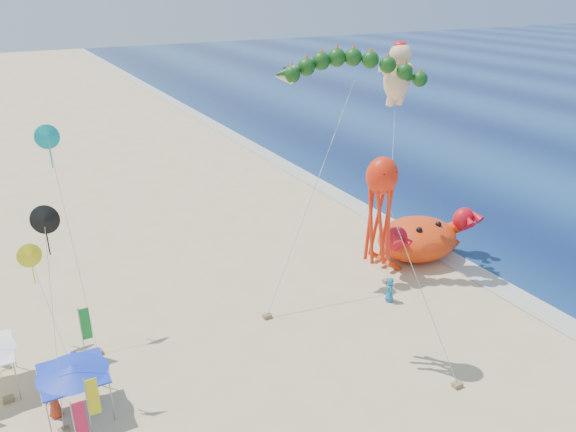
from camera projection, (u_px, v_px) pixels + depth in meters
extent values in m
plane|color=#D1B784|center=(333.00, 320.00, 33.88)|extent=(320.00, 320.00, 0.00)
plane|color=silver|center=(478.00, 274.00, 39.13)|extent=(320.00, 320.00, 0.00)
ellipsoid|color=red|center=(417.00, 239.00, 41.13)|extent=(6.38, 5.37, 2.93)
sphere|color=red|center=(393.00, 238.00, 38.19)|extent=(1.74, 1.74, 1.74)
sphere|color=black|center=(418.00, 230.00, 39.39)|extent=(0.45, 0.45, 0.45)
sphere|color=red|center=(465.00, 220.00, 41.07)|extent=(1.74, 1.74, 1.74)
sphere|color=black|center=(438.00, 225.00, 40.20)|extent=(0.45, 0.45, 0.45)
cone|color=#103D12|center=(292.00, 76.00, 32.89)|extent=(1.34, 0.99, 1.10)
cylinder|color=#B2B2B2|center=(312.00, 196.00, 34.56)|extent=(7.96, 3.26, 13.09)
cube|color=olive|center=(267.00, 316.00, 34.07)|extent=(0.50, 0.35, 0.25)
ellipsoid|color=#FFC59B|center=(397.00, 80.00, 36.74)|extent=(1.88, 1.55, 2.77)
sphere|color=#FFC59B|center=(400.00, 55.00, 35.98)|extent=(1.45, 1.45, 1.45)
ellipsoid|color=red|center=(400.00, 46.00, 35.85)|extent=(0.94, 0.94, 0.66)
cylinder|color=#B2B2B2|center=(391.00, 190.00, 37.60)|extent=(2.34, 3.35, 11.70)
cube|color=olive|center=(387.00, 281.00, 38.04)|extent=(0.50, 0.35, 0.25)
ellipsoid|color=red|center=(382.00, 176.00, 27.12)|extent=(1.63, 1.47, 1.88)
cylinder|color=#B2B2B2|center=(420.00, 287.00, 27.80)|extent=(2.15, 4.58, 9.56)
cube|color=olive|center=(457.00, 385.00, 28.29)|extent=(0.50, 0.35, 0.25)
cylinder|color=gray|center=(49.00, 422.00, 24.58)|extent=(0.06, 0.06, 2.20)
cylinder|color=gray|center=(112.00, 401.00, 25.77)|extent=(0.06, 0.06, 2.20)
cylinder|color=gray|center=(42.00, 385.00, 26.78)|extent=(0.06, 0.06, 2.20)
cylinder|color=gray|center=(100.00, 368.00, 27.96)|extent=(0.06, 0.06, 2.20)
cube|color=#1631C2|center=(73.00, 373.00, 25.83)|extent=(2.95, 2.95, 0.08)
cone|color=#1631C2|center=(72.00, 369.00, 25.74)|extent=(3.24, 3.24, 0.45)
cylinder|color=gray|center=(17.00, 381.00, 27.05)|extent=(0.06, 0.06, 2.20)
cylinder|color=gray|center=(13.00, 349.00, 29.39)|extent=(0.06, 0.06, 2.20)
cylinder|color=gray|center=(88.00, 408.00, 24.66)|extent=(0.05, 0.05, 3.20)
cube|color=#CAD118|center=(93.00, 397.00, 24.59)|extent=(0.50, 0.04, 1.90)
cylinder|color=gray|center=(75.00, 432.00, 23.34)|extent=(0.05, 0.05, 3.20)
cube|color=#BC173E|center=(81.00, 420.00, 23.27)|extent=(0.50, 0.04, 1.90)
cylinder|color=gray|center=(82.00, 333.00, 29.89)|extent=(0.05, 0.05, 3.20)
cube|color=#178A31|center=(86.00, 324.00, 29.82)|extent=(0.50, 0.04, 1.90)
imported|color=#A6321A|center=(54.00, 400.00, 26.09)|extent=(0.91, 1.08, 1.88)
imported|color=#2021BD|center=(77.00, 366.00, 28.45)|extent=(0.77, 0.74, 1.78)
imported|color=#1C6CA7|center=(390.00, 290.00, 35.61)|extent=(0.83, 0.96, 1.65)
cone|color=#0E999C|center=(48.00, 137.00, 29.36)|extent=(1.30, 0.51, 1.32)
cylinder|color=#B2B2B2|center=(73.00, 244.00, 30.45)|extent=(0.55, 3.04, 11.15)
cube|color=olive|center=(97.00, 343.00, 31.51)|extent=(0.50, 0.35, 0.25)
cone|color=yellow|center=(30.00, 256.00, 30.05)|extent=(1.30, 0.51, 1.32)
cylinder|color=#B2B2B2|center=(47.00, 310.00, 29.97)|extent=(0.55, 3.04, 5.09)
cube|color=olive|center=(63.00, 364.00, 29.85)|extent=(0.50, 0.35, 0.25)
cone|color=black|center=(44.00, 220.00, 24.50)|extent=(1.30, 0.51, 1.32)
cylinder|color=#B2B2B2|center=(71.00, 325.00, 25.19)|extent=(0.55, 3.04, 9.04)
cube|color=olive|center=(97.00, 423.00, 25.84)|extent=(0.50, 0.35, 0.25)
cube|color=olive|center=(3.00, 398.00, 27.40)|extent=(0.50, 0.35, 0.25)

